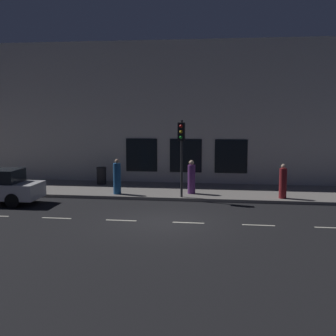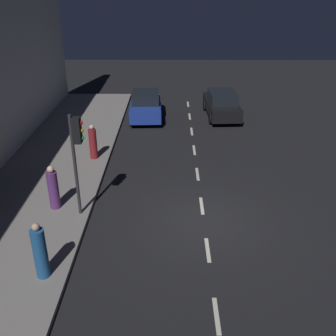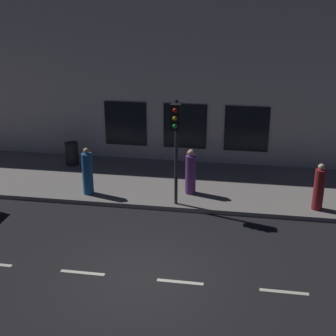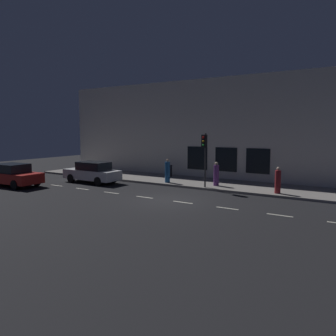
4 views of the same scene
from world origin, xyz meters
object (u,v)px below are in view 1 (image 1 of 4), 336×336
Objects in this scene: pedestrian_1 at (283,183)px; trash_bin at (101,176)px; traffic_light at (181,141)px; pedestrian_0 at (117,178)px; pedestrian_2 at (191,178)px.

trash_bin is at bearing 118.16° from pedestrian_1.
traffic_light is at bearing 140.08° from pedestrian_1.
pedestrian_2 is at bearing 87.28° from pedestrian_0.
pedestrian_0 is 1.07× the size of pedestrian_1.
trash_bin is at bearing 37.67° from pedestrian_2.
trash_bin is (3.19, 4.77, -2.16)m from traffic_light.
trash_bin is (2.73, 1.59, -0.32)m from pedestrian_0.
traffic_light is 2.20× the size of pedestrian_2.
pedestrian_0 is (0.47, 3.19, -1.85)m from traffic_light.
pedestrian_2 is (0.63, -3.56, -0.03)m from pedestrian_0.
traffic_light is 3.85× the size of trash_bin.
pedestrian_2 is 1.75× the size of trash_bin.
pedestrian_1 is 0.98× the size of pedestrian_2.
pedestrian_2 is (0.61, 4.29, 0.02)m from pedestrian_1.
pedestrian_0 reaches higher than pedestrian_1.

